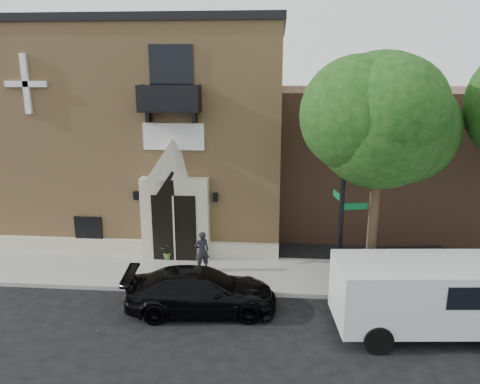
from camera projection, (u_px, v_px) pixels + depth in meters
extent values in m
plane|color=black|center=(189.00, 294.00, 15.78)|extent=(120.00, 120.00, 0.00)
cube|color=gray|center=(224.00, 274.00, 17.13)|extent=(42.00, 3.00, 0.15)
cube|color=tan|center=(156.00, 129.00, 22.56)|extent=(12.00, 10.00, 9.00)
cube|color=black|center=(151.00, 28.00, 21.36)|extent=(12.20, 10.20, 0.30)
cube|color=beige|center=(128.00, 247.00, 18.68)|extent=(12.00, 0.30, 0.60)
cube|color=beige|center=(176.00, 218.00, 18.06)|extent=(2.60, 0.55, 3.20)
pyramid|color=beige|center=(173.00, 159.00, 17.45)|extent=(2.60, 0.55, 1.50)
cube|color=black|center=(174.00, 228.00, 17.85)|extent=(1.70, 0.06, 2.60)
cube|color=beige|center=(174.00, 229.00, 17.82)|extent=(0.06, 0.04, 2.60)
cube|color=white|center=(174.00, 137.00, 17.43)|extent=(2.30, 0.10, 1.00)
cube|color=black|center=(170.00, 110.00, 16.79)|extent=(2.20, 0.90, 0.10)
cube|color=black|center=(167.00, 98.00, 16.26)|extent=(2.20, 0.06, 0.90)
cube|color=black|center=(141.00, 98.00, 16.76)|extent=(0.06, 0.90, 0.90)
cube|color=black|center=(199.00, 98.00, 16.59)|extent=(0.06, 0.90, 0.90)
cube|color=black|center=(172.00, 76.00, 16.89)|extent=(1.60, 0.08, 2.20)
cube|color=white|center=(26.00, 84.00, 17.36)|extent=(0.22, 0.14, 2.20)
cube|color=white|center=(26.00, 84.00, 17.36)|extent=(1.60, 0.14, 0.22)
cube|color=black|center=(89.00, 229.00, 18.69)|extent=(1.10, 0.10, 1.00)
cube|color=#F44C14|center=(89.00, 229.00, 18.72)|extent=(0.85, 0.06, 0.75)
cube|color=black|center=(136.00, 195.00, 18.09)|extent=(0.18, 0.18, 0.32)
cube|color=black|center=(215.00, 197.00, 17.84)|extent=(0.18, 0.18, 0.32)
cube|color=brown|center=(466.00, 157.00, 22.66)|extent=(18.00, 8.00, 6.40)
cylinder|color=#38281C|center=(372.00, 231.00, 15.15)|extent=(0.32, 0.32, 4.20)
sphere|color=#103B10|center=(381.00, 121.00, 14.23)|extent=(4.20, 4.20, 4.20)
sphere|color=#103B10|center=(404.00, 130.00, 14.54)|extent=(3.36, 3.36, 3.36)
sphere|color=#103B10|center=(359.00, 115.00, 14.04)|extent=(3.57, 3.57, 3.57)
sphere|color=#103B10|center=(394.00, 110.00, 13.44)|extent=(3.15, 3.15, 3.15)
imported|color=black|center=(201.00, 291.00, 14.52)|extent=(4.84, 2.35, 1.36)
cube|color=silver|center=(429.00, 292.00, 13.17)|extent=(5.42, 2.55, 1.79)
cube|color=black|center=(480.00, 299.00, 12.05)|extent=(1.68, 0.19, 0.63)
cylinder|color=black|center=(378.00, 340.00, 12.41)|extent=(0.82, 0.33, 0.80)
cylinder|color=black|center=(359.00, 303.00, 14.34)|extent=(0.82, 0.33, 0.80)
cylinder|color=black|center=(468.00, 303.00, 14.36)|extent=(0.82, 0.33, 0.80)
cylinder|color=black|center=(341.00, 210.00, 14.79)|extent=(0.15, 0.15, 5.78)
cube|color=#07622E|center=(355.00, 206.00, 14.82)|extent=(0.81, 0.20, 0.21)
cube|color=#07622E|center=(338.00, 196.00, 15.12)|extent=(0.20, 0.81, 0.21)
cylinder|color=#A9240E|center=(377.00, 290.00, 15.63)|extent=(0.36, 0.36, 0.08)
cylinder|color=#A9240E|center=(378.00, 281.00, 15.55)|extent=(0.26, 0.26, 0.55)
sphere|color=#A9240E|center=(378.00, 273.00, 15.47)|extent=(0.26, 0.26, 0.26)
cylinder|color=#A9240E|center=(378.00, 280.00, 15.54)|extent=(0.45, 0.12, 0.12)
cube|color=#0F3715|center=(417.00, 271.00, 15.78)|extent=(2.03, 1.29, 1.17)
cube|color=black|center=(419.00, 254.00, 15.61)|extent=(2.09, 1.35, 0.13)
imported|color=#4C7033|center=(168.00, 251.00, 18.22)|extent=(0.63, 0.56, 0.66)
imported|color=black|center=(202.00, 251.00, 17.07)|extent=(0.65, 0.57, 1.50)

